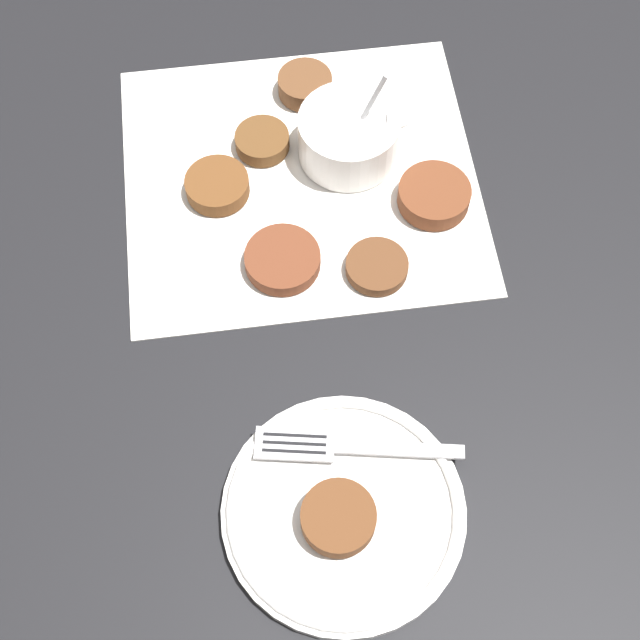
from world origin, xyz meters
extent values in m
plane|color=black|center=(0.00, 0.00, 0.00)|extent=(4.00, 4.00, 0.00)
cube|color=white|center=(0.02, 0.00, 0.00)|extent=(0.40, 0.37, 0.00)
cylinder|color=white|center=(0.07, 0.03, 0.03)|extent=(0.10, 0.10, 0.05)
cylinder|color=orange|center=(0.07, 0.03, 0.02)|extent=(0.09, 0.09, 0.03)
cone|color=white|center=(0.12, 0.03, 0.05)|extent=(0.02, 0.02, 0.02)
cylinder|color=silver|center=(0.09, 0.03, 0.06)|extent=(0.04, 0.01, 0.09)
cylinder|color=brown|center=(-0.06, -0.02, 0.01)|extent=(0.06, 0.06, 0.02)
cylinder|color=brown|center=(0.16, -0.03, 0.01)|extent=(0.07, 0.07, 0.02)
cylinder|color=brown|center=(-0.02, 0.04, 0.01)|extent=(0.06, 0.06, 0.02)
cylinder|color=brown|center=(0.10, -0.11, 0.01)|extent=(0.06, 0.06, 0.01)
cylinder|color=brown|center=(0.03, 0.11, 0.01)|extent=(0.06, 0.06, 0.02)
cylinder|color=brown|center=(0.01, -0.10, 0.01)|extent=(0.07, 0.07, 0.02)
cylinder|color=white|center=(0.06, -0.35, 0.01)|extent=(0.21, 0.21, 0.01)
torus|color=white|center=(0.06, -0.35, 0.01)|extent=(0.20, 0.20, 0.01)
cylinder|color=brown|center=(0.05, -0.36, 0.03)|extent=(0.06, 0.06, 0.02)
cube|color=silver|center=(0.11, -0.30, 0.02)|extent=(0.11, 0.02, 0.00)
cube|color=silver|center=(0.02, -0.29, 0.02)|extent=(0.07, 0.03, 0.00)
cube|color=black|center=(0.02, -0.29, 0.02)|extent=(0.05, 0.01, 0.00)
cube|color=black|center=(0.02, -0.29, 0.02)|extent=(0.05, 0.01, 0.00)
cube|color=black|center=(0.02, -0.30, 0.02)|extent=(0.05, 0.01, 0.00)
camera|label=1|loc=(0.04, -0.55, 0.75)|focal=50.00mm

